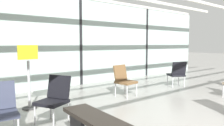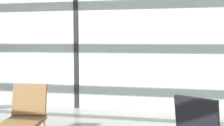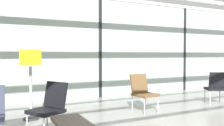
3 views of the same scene
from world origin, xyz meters
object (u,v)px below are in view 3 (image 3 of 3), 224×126
(lounge_chair_3, at_px, (143,90))
(info_sign, at_px, (31,87))
(lounge_chair_5, at_px, (216,86))
(lounge_chair_6, at_px, (50,105))
(parked_airplane, at_px, (27,40))

(lounge_chair_3, height_order, info_sign, info_sign)
(info_sign, bearing_deg, lounge_chair_3, -10.47)
(lounge_chair_5, bearing_deg, lounge_chair_6, 35.41)
(parked_airplane, bearing_deg, lounge_chair_6, -97.67)
(lounge_chair_3, distance_m, lounge_chair_5, 2.27)
(lounge_chair_3, distance_m, lounge_chair_6, 2.47)
(lounge_chair_3, xyz_separation_m, lounge_chair_6, (-2.37, -0.70, 0.00))
(lounge_chair_3, xyz_separation_m, lounge_chair_5, (2.26, -0.22, 0.00))
(lounge_chair_6, bearing_deg, lounge_chair_5, 69.48)
(lounge_chair_5, xyz_separation_m, lounge_chair_6, (-4.63, -0.48, 0.00))
(info_sign, bearing_deg, parked_airplane, 80.48)
(lounge_chair_6, bearing_deg, parked_airplane, 145.86)
(parked_airplane, distance_m, info_sign, 7.74)
(lounge_chair_3, bearing_deg, parked_airplane, 91.31)
(lounge_chair_3, height_order, lounge_chair_6, same)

